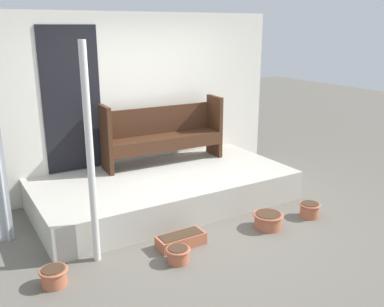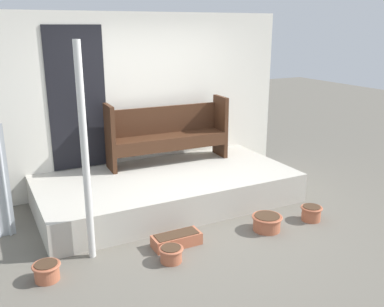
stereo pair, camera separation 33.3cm
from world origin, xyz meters
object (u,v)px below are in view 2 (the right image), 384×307
Objects in this scene: support_post at (85,156)px; flower_pot_right at (267,222)px; flower_pot_far_right at (311,212)px; flower_pot_middle at (171,253)px; bench at (167,131)px; flower_pot_left at (47,271)px; planter_box_rect at (177,240)px.

support_post is 6.08× the size of flower_pot_right.
support_post is 2.96m from flower_pot_far_right.
flower_pot_middle is 2.02m from flower_pot_far_right.
bench is 4.90× the size of flower_pot_right.
bench reaches higher than flower_pot_far_right.
bench is at bearing 43.83° from support_post.
bench reaches higher than flower_pot_left.
flower_pot_right is (1.35, 0.13, 0.01)m from flower_pot_middle.
bench is at bearing 68.61° from planter_box_rect.
planter_box_rect is at bearing 1.50° from flower_pot_left.
flower_pot_right is at bearing -73.99° from bench.
flower_pot_left is at bearing 177.26° from flower_pot_far_right.
bench reaches higher than planter_box_rect.
flower_pot_middle is at bearing -34.37° from support_post.
flower_pot_left is 2.58m from flower_pot_right.
support_post reaches higher than flower_pot_middle.
flower_pot_far_right is at bearing -57.18° from bench.
bench is at bearing 120.62° from flower_pot_far_right.
support_post reaches higher than flower_pot_left.
flower_pot_right is at bearing -9.95° from support_post.
flower_pot_far_right is at bearing -8.26° from support_post.
planter_box_rect is (-1.15, 0.16, -0.03)m from flower_pot_right.
bench is 6.62× the size of flower_pot_left.
flower_pot_left is at bearing 177.34° from flower_pot_right.
flower_pot_middle is 0.35m from planter_box_rect.
support_post is 4.09× the size of planter_box_rect.
bench is 2.35m from flower_pot_middle.
support_post reaches higher than flower_pot_far_right.
planter_box_rect is (-1.82, 0.19, -0.03)m from flower_pot_far_right.
flower_pot_left is at bearing -178.50° from planter_box_rect.
support_post is 2.34m from flower_pot_right.
bench is 2.38m from flower_pot_far_right.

